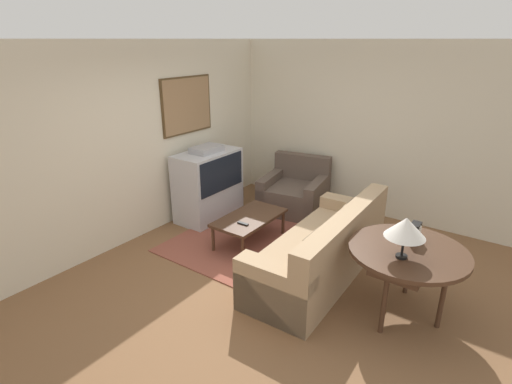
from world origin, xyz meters
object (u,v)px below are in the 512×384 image
at_px(mantel_clock, 415,232).
at_px(table_lamp, 406,228).
at_px(coffee_table, 249,219).
at_px(armchair, 295,193).
at_px(tv, 208,185).
at_px(console_table, 408,255).
at_px(couch, 323,251).

bearing_deg(mantel_clock, table_lamp, 179.85).
relative_size(coffee_table, table_lamp, 2.60).
xyz_separation_m(armchair, table_lamp, (-1.93, -2.28, 0.78)).
distance_m(coffee_table, table_lamp, 2.36).
bearing_deg(coffee_table, armchair, 3.72).
relative_size(table_lamp, mantel_clock, 2.07).
bearing_deg(table_lamp, tv, 75.14).
xyz_separation_m(tv, console_table, (-0.66, -3.26, 0.14)).
bearing_deg(tv, table_lamp, -104.86).
bearing_deg(armchair, mantel_clock, -43.80).
bearing_deg(tv, couch, -102.06).
bearing_deg(coffee_table, mantel_clock, -93.29).
xyz_separation_m(tv, mantel_clock, (-0.45, -3.24, 0.30)).
bearing_deg(console_table, armchair, 53.12).
height_order(console_table, table_lamp, table_lamp).
bearing_deg(couch, console_table, 78.37).
height_order(table_lamp, mantel_clock, table_lamp).
distance_m(couch, console_table, 1.09).
height_order(couch, table_lamp, table_lamp).
bearing_deg(couch, table_lamp, 67.46).
height_order(armchair, coffee_table, armchair).
xyz_separation_m(couch, armchair, (1.55, 1.29, -0.03)).
height_order(coffee_table, table_lamp, table_lamp).
bearing_deg(console_table, coffee_table, 81.45).
height_order(console_table, mantel_clock, mantel_clock).
height_order(tv, mantel_clock, tv).
height_order(tv, coffee_table, tv).
xyz_separation_m(couch, table_lamp, (-0.38, -0.99, 0.75)).
relative_size(couch, console_table, 1.98).
xyz_separation_m(tv, couch, (-0.48, -2.25, -0.23)).
bearing_deg(armchair, couch, -60.29).
bearing_deg(console_table, table_lamp, 175.22).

